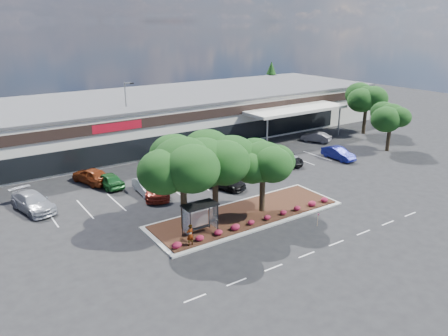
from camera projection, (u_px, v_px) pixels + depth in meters
ground at (294, 227)px, 36.80m from camera, size 160.00×160.00×0.00m
retail_store at (133, 119)px, 62.46m from camera, size 80.40×25.20×6.25m
landscape_island at (246, 214)px, 38.84m from camera, size 18.00×6.00×0.26m
lane_markings at (223, 190)px, 44.91m from camera, size 33.12×20.06×0.01m
shrub_row at (261, 219)px, 37.07m from camera, size 17.00×0.80×0.50m
bus_shelter at (199, 210)px, 34.40m from camera, size 2.75×1.55×2.59m
island_tree_west at (183, 183)px, 34.75m from camera, size 7.20×7.20×7.89m
island_tree_mid at (215, 176)px, 37.25m from camera, size 6.60×6.60×7.32m
island_tree_east at (263, 176)px, 38.32m from camera, size 5.80×5.80×6.50m
tree_east_near at (390, 127)px, 57.40m from camera, size 5.60×5.60×6.51m
tree_east_far at (366, 109)px, 66.16m from camera, size 6.40×6.40×7.62m
conifer_north_east at (271, 84)px, 87.95m from camera, size 3.96×3.96×9.00m
person_waiting at (190, 235)px, 32.97m from camera, size 0.70×0.51×1.75m
light_pole at (128, 123)px, 55.87m from camera, size 1.43×0.50×9.29m
survey_stake at (318, 218)px, 36.71m from camera, size 0.07×0.14×1.14m
car_0 at (33, 202)px, 39.73m from camera, size 3.54×6.05×1.65m
car_1 at (146, 187)px, 43.76m from camera, size 1.71×4.37×1.42m
car_2 at (157, 187)px, 43.32m from camera, size 4.47×6.22×1.67m
car_3 at (197, 175)px, 47.21m from camera, size 2.71×4.98×1.37m
car_4 at (222, 180)px, 45.31m from camera, size 3.98×5.67×1.52m
car_5 at (251, 161)px, 51.49m from camera, size 3.63×6.28×1.65m
car_6 at (288, 158)px, 52.97m from camera, size 3.87×5.66×1.44m
car_7 at (279, 156)px, 53.34m from camera, size 2.78×5.92×1.64m
car_8 at (338, 153)px, 54.59m from camera, size 1.77×4.68×1.52m
car_9 at (108, 180)px, 45.43m from camera, size 2.32×4.76×1.56m
car_10 at (91, 176)px, 46.47m from camera, size 3.44×5.39×1.71m
car_11 at (166, 157)px, 53.07m from camera, size 2.90×5.87×1.60m
car_12 at (176, 167)px, 49.45m from camera, size 2.55×4.51×1.45m
car_13 at (191, 153)px, 55.24m from camera, size 1.72×4.18×1.35m
car_14 at (224, 157)px, 53.16m from camera, size 2.28×4.70×1.49m
car_15 at (237, 145)px, 58.34m from camera, size 1.79×4.50×1.46m
car_17 at (316, 137)px, 62.51m from camera, size 3.07×4.44×1.39m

